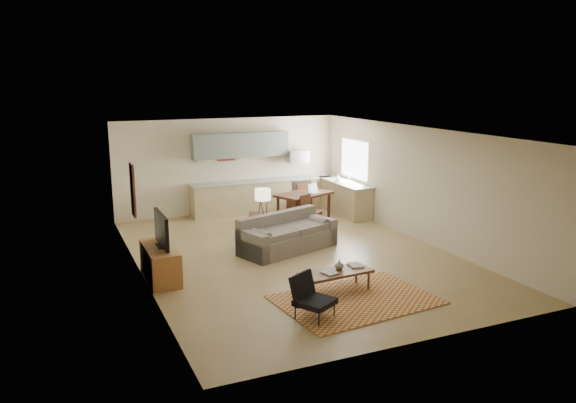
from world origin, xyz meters
name	(u,v)px	position (x,y,z in m)	size (l,w,h in m)	color
room	(294,195)	(0.00, 0.00, 1.35)	(9.00, 9.00, 9.00)	olive
kitchen_counter_back	(263,196)	(0.90, 4.18, 0.46)	(4.26, 0.64, 0.92)	tan
kitchen_counter_right	(344,198)	(2.93, 3.00, 0.46)	(0.64, 2.26, 0.92)	tan
kitchen_range	(297,193)	(2.00, 4.18, 0.45)	(0.62, 0.62, 0.90)	#A5A8AD
kitchen_microwave	(297,156)	(2.00, 4.20, 1.55)	(0.62, 0.40, 0.35)	#A5A8AD
upper_cabinets	(241,145)	(0.30, 4.33, 1.95)	(2.80, 0.34, 0.70)	slate
window_right	(354,159)	(3.23, 3.00, 1.55)	(0.02, 1.40, 1.05)	white
wall_art_left	(133,190)	(-3.21, 0.90, 1.55)	(0.06, 0.42, 1.10)	olive
triptych	(226,152)	(-0.10, 4.47, 1.75)	(1.70, 0.04, 0.50)	#F5EDC0
rug	(356,300)	(-0.04, -2.76, 0.01)	(2.68, 1.85, 0.02)	#963F1A
sofa	(288,233)	(0.04, 0.38, 0.41)	(2.36, 1.03, 0.82)	#665D51
coffee_table	(336,282)	(-0.19, -2.29, 0.20)	(1.36, 0.54, 0.41)	#513119
book_a	(325,274)	(-0.46, -2.36, 0.42)	(0.28, 0.33, 0.03)	maroon
book_b	(350,266)	(0.17, -2.15, 0.42)	(0.27, 0.34, 0.02)	navy
vase	(339,265)	(-0.09, -2.22, 0.49)	(0.20, 0.20, 0.18)	black
armchair	(315,298)	(-1.04, -3.16, 0.36)	(0.64, 0.64, 0.73)	black
tv_credenza	(160,263)	(-2.96, -0.33, 0.33)	(0.54, 1.42, 0.65)	brown
tv	(161,230)	(-2.90, -0.33, 0.98)	(0.11, 1.09, 0.65)	black
console_table	(263,229)	(-0.31, 1.02, 0.37)	(0.64, 0.43, 0.75)	#331910
table_lamp	(263,201)	(-0.31, 1.02, 1.05)	(0.36, 0.36, 0.60)	beige
dining_table	(304,207)	(1.50, 2.65, 0.39)	(1.53, 0.88, 0.77)	#331910
dining_chair_near	(311,212)	(1.33, 1.86, 0.44)	(0.42, 0.44, 0.88)	#331910
dining_chair_far	(297,198)	(1.66, 3.44, 0.46)	(0.44, 0.46, 0.92)	#331910
laptop	(316,188)	(1.80, 2.55, 0.90)	(0.33, 0.24, 0.24)	#A5A8AD
soap_bottle	(338,178)	(2.83, 3.20, 1.02)	(0.10, 0.10, 0.19)	#F5EDC0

